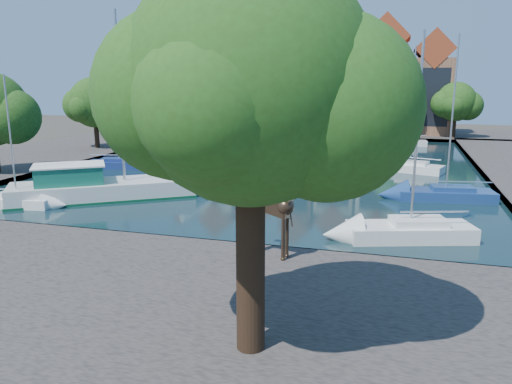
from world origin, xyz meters
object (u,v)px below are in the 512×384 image
giraffe_statue (264,201)px  sailboat_right_a (410,228)px  plane_tree (254,91)px  sailboat_left_a (17,199)px  motorsailer (97,185)px

giraffe_statue → sailboat_right_a: bearing=41.4°
sailboat_right_a → plane_tree: bearing=-108.6°
giraffe_statue → sailboat_left_a: (-17.81, 5.45, -2.36)m
sailboat_left_a → motorsailer: bearing=42.5°
sailboat_right_a → sailboat_left_a: bearing=180.0°
plane_tree → sailboat_right_a: bearing=71.4°
sailboat_left_a → sailboat_right_a: size_ratio=0.81×
plane_tree → sailboat_right_a: size_ratio=1.04×
giraffe_statue → motorsailer: motorsailer is taller
giraffe_statue → plane_tree: bearing=-76.5°
motorsailer → sailboat_left_a: motorsailer is taller
plane_tree → sailboat_right_a: 15.40m
plane_tree → giraffe_statue: (-1.81, 7.55, -4.75)m
plane_tree → sailboat_left_a: 24.59m
giraffe_statue → sailboat_left_a: bearing=163.0°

